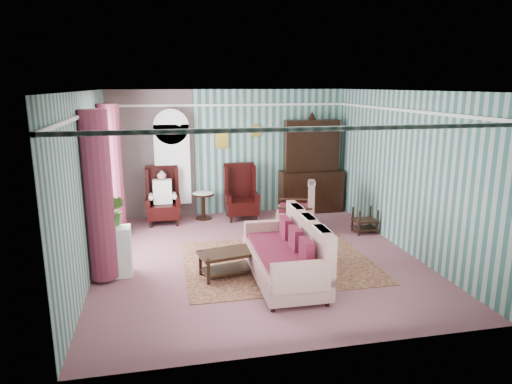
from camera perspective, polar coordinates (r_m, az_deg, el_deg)
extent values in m
plane|color=#854D54|center=(8.21, 0.13, -8.15)|extent=(6.00, 6.00, 0.00)
cube|color=#37645F|center=(10.71, -3.20, 4.93)|extent=(5.50, 0.02, 2.90)
cube|color=#37645F|center=(4.99, 7.32, -4.87)|extent=(5.50, 0.02, 2.90)
cube|color=#37645F|center=(7.72, -20.25, 0.88)|extent=(0.02, 6.00, 2.90)
cube|color=#37645F|center=(8.78, 18.00, 2.46)|extent=(0.02, 6.00, 2.90)
cube|color=silver|center=(7.64, 0.15, 12.54)|extent=(5.50, 6.00, 0.02)
cube|color=#984D61|center=(10.58, -12.91, 4.51)|extent=(1.90, 0.01, 2.90)
cube|color=white|center=(7.66, 0.14, 9.92)|extent=(5.50, 6.00, 0.05)
cube|color=white|center=(8.28, -19.53, 2.43)|extent=(0.04, 1.50, 1.90)
cylinder|color=brown|center=(7.28, -19.12, -0.55)|extent=(0.44, 0.44, 2.60)
cylinder|color=brown|center=(9.32, -17.59, 2.46)|extent=(0.44, 0.44, 2.60)
cube|color=gold|center=(10.61, -4.28, 6.47)|extent=(0.30, 0.03, 0.38)
cube|color=white|center=(10.49, -10.37, 2.73)|extent=(0.80, 0.28, 2.24)
cube|color=black|center=(10.93, 6.95, 3.58)|extent=(1.50, 0.56, 2.36)
cube|color=black|center=(10.21, -11.59, -0.46)|extent=(0.76, 0.80, 1.25)
cube|color=black|center=(10.35, -1.86, 0.00)|extent=(0.76, 0.80, 1.25)
cylinder|color=black|center=(10.47, -6.58, -1.77)|extent=(0.50, 0.50, 0.60)
cube|color=black|center=(9.70, 13.45, -3.45)|extent=(0.45, 0.38, 0.54)
cube|color=silver|center=(7.67, -17.33, -7.14)|extent=(0.55, 0.35, 0.80)
cube|color=#551C26|center=(8.00, 2.71, -8.71)|extent=(3.20, 2.60, 0.01)
cube|color=beige|center=(7.09, 3.46, -7.47)|extent=(1.09, 2.09, 0.97)
cube|color=#C3B097|center=(9.55, 4.95, -2.25)|extent=(1.00, 1.05, 0.91)
cube|color=black|center=(7.40, -3.24, -8.91)|extent=(1.07, 0.71, 0.41)
imported|color=#234816|center=(7.40, -17.88, -2.81)|extent=(0.50, 0.47, 0.46)
imported|color=#224A17|center=(7.60, -17.12, -2.24)|extent=(0.32, 0.29, 0.48)
imported|color=#1C4F18|center=(7.62, -18.01, -2.82)|extent=(0.23, 0.23, 0.34)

